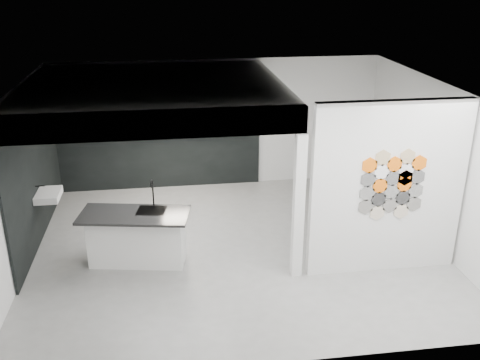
% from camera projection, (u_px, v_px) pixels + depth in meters
% --- Properties ---
extents(floor, '(7.00, 6.00, 0.01)m').
position_uv_depth(floor, '(237.00, 247.00, 9.41)').
color(floor, gray).
extents(partition_panel, '(2.45, 0.15, 2.80)m').
position_uv_depth(partition_panel, '(388.00, 189.00, 8.25)').
color(partition_panel, silver).
rests_on(partition_panel, floor).
extents(bay_clad_back, '(4.40, 0.04, 2.35)m').
position_uv_depth(bay_clad_back, '(159.00, 136.00, 11.52)').
color(bay_clad_back, black).
rests_on(bay_clad_back, floor).
extents(bay_clad_left, '(0.04, 4.00, 2.35)m').
position_uv_depth(bay_clad_left, '(35.00, 175.00, 9.44)').
color(bay_clad_left, black).
rests_on(bay_clad_left, floor).
extents(bulkhead, '(4.40, 4.00, 0.40)m').
position_uv_depth(bulkhead, '(154.00, 94.00, 9.20)').
color(bulkhead, silver).
rests_on(bulkhead, corner_column).
extents(corner_column, '(0.16, 0.16, 2.35)m').
position_uv_depth(corner_column, '(298.00, 208.00, 8.15)').
color(corner_column, silver).
rests_on(corner_column, floor).
extents(fascia_beam, '(4.40, 0.16, 0.40)m').
position_uv_depth(fascia_beam, '(153.00, 125.00, 7.44)').
color(fascia_beam, silver).
rests_on(fascia_beam, corner_column).
extents(wall_basin, '(0.40, 0.60, 0.12)m').
position_uv_depth(wall_basin, '(48.00, 195.00, 9.40)').
color(wall_basin, silver).
rests_on(wall_basin, bay_clad_left).
extents(display_shelf, '(3.00, 0.15, 0.04)m').
position_uv_depth(display_shelf, '(163.00, 132.00, 11.39)').
color(display_shelf, black).
rests_on(display_shelf, bay_clad_back).
extents(kitchen_island, '(1.85, 1.06, 1.40)m').
position_uv_depth(kitchen_island, '(137.00, 236.00, 8.78)').
color(kitchen_island, silver).
rests_on(kitchen_island, floor).
extents(stockpot, '(0.25, 0.25, 0.16)m').
position_uv_depth(stockpot, '(98.00, 130.00, 11.18)').
color(stockpot, black).
rests_on(stockpot, display_shelf).
extents(kettle, '(0.23, 0.23, 0.16)m').
position_uv_depth(kettle, '(219.00, 125.00, 11.51)').
color(kettle, black).
rests_on(kettle, display_shelf).
extents(glass_bowl, '(0.19, 0.19, 0.11)m').
position_uv_depth(glass_bowl, '(226.00, 126.00, 11.54)').
color(glass_bowl, gray).
rests_on(glass_bowl, display_shelf).
extents(glass_vase, '(0.12, 0.12, 0.14)m').
position_uv_depth(glass_vase, '(226.00, 126.00, 11.53)').
color(glass_vase, gray).
rests_on(glass_vase, display_shelf).
extents(bottle_dark, '(0.07, 0.07, 0.16)m').
position_uv_depth(bottle_dark, '(152.00, 128.00, 11.33)').
color(bottle_dark, black).
rests_on(bottle_dark, display_shelf).
extents(utensil_cup, '(0.09, 0.09, 0.10)m').
position_uv_depth(utensil_cup, '(121.00, 131.00, 11.25)').
color(utensil_cup, black).
rests_on(utensil_cup, display_shelf).
extents(hex_tile_cluster, '(1.04, 0.02, 1.16)m').
position_uv_depth(hex_tile_cluster, '(393.00, 185.00, 8.13)').
color(hex_tile_cluster, '#66635E').
rests_on(hex_tile_cluster, partition_panel).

